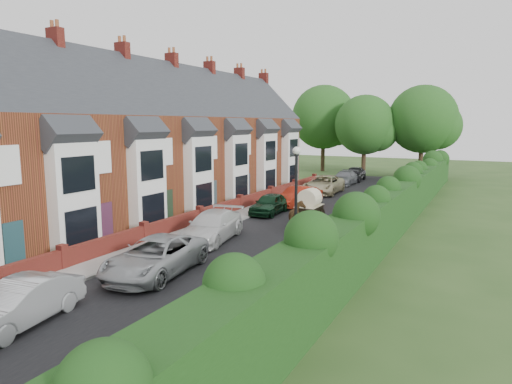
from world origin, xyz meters
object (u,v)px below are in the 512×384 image
car_green (270,204)px  car_grey (345,178)px  horse (297,216)px  lamppost (296,194)px  car_black (355,174)px  car_beige (324,185)px  car_white (212,226)px  car_silver_a (20,303)px  car_silver_b (156,256)px  car_red (298,197)px  horse_cart (309,203)px

car_green → car_grey: bearing=86.9°
car_green → horse: bearing=-47.3°
lamppost → car_black: lamppost is taller
car_beige → car_grey: 6.40m
car_white → horse: (2.98, 4.37, 0.04)m
car_silver_a → car_silver_b: 5.63m
car_black → car_red: bearing=-91.6°
lamppost → car_red: lamppost is taller
car_beige → car_black: bearing=86.7°
car_beige → horse: size_ratio=3.04×
car_silver_a → car_green: 18.92m
car_black → horse: 23.84m
lamppost → horse_cart: lamppost is taller
car_silver_a → horse: (2.59, 15.57, 0.10)m
car_silver_a → car_grey: 35.57m
car_silver_a → car_beige: size_ratio=0.74×
car_silver_b → car_silver_a: bearing=-102.6°
car_grey → horse: size_ratio=2.51×
car_silver_b → car_red: (-0.65, 16.80, -0.01)m
car_black → horse: size_ratio=2.40×
car_silver_b → horse_cart: horse_cart is taller
car_grey → car_black: (0.02, 3.64, 0.08)m
car_silver_b → car_green: bearing=88.5°
car_green → car_grey: 16.66m
lamppost → car_white: bearing=153.2°
car_silver_a → car_silver_b: (0.54, 5.60, 0.05)m
car_white → lamppost: bearing=-36.2°
lamppost → car_beige: 21.96m
car_silver_b → car_black: bearing=84.7°
car_red → car_black: bearing=103.3°
car_beige → car_black: (-0.02, 10.04, -0.03)m
car_beige → horse_cart: size_ratio=1.93×
lamppost → car_grey: (-6.07, 27.36, -2.62)m
car_silver_a → car_beige: (-0.49, 29.16, 0.10)m
car_grey → horse_cart: size_ratio=1.60×
car_green → horse: horse is taller
car_red → car_beige: bearing=105.2°
car_silver_b → car_green: size_ratio=1.31×
horse → car_beige: bearing=-92.1°
car_silver_a → lamppost: bearing=46.6°
car_red → car_black: car_black is taller
car_silver_b → car_beige: car_beige is taller
lamppost → car_black: 31.69m
car_silver_b → car_white: (-0.94, 5.60, 0.01)m
car_black → horse_cart: (3.09, -21.62, 0.45)m
car_silver_b → car_green: car_silver_b is taller
car_beige → horse_cart: bearing=-78.5°
car_white → horse: bearing=46.3°
car_black → horse_cart: horse_cart is taller
car_white → car_green: (-0.36, 7.70, -0.06)m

